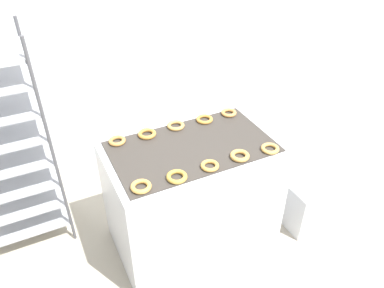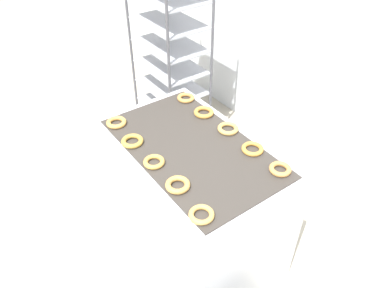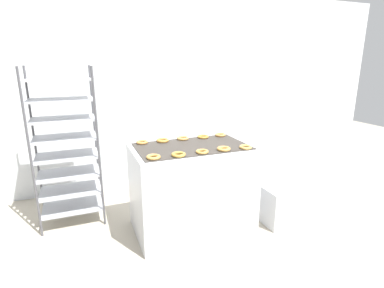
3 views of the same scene
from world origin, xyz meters
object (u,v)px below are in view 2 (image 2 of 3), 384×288
object	(u,v)px
donut_near_center	(154,162)
donut_far_left	(204,112)
donut_near_right	(178,185)
donut_far_right	(253,149)
fryer_machine	(192,201)
donut_near_rightmost	(202,215)
donut_near_left	(132,141)
donut_far_rightmost	(280,169)
donut_far_center	(229,129)
donut_near_leftmost	(116,122)
donut_far_leftmost	(186,98)
baking_rack_cart	(170,56)

from	to	relation	value
donut_near_center	donut_far_left	bearing A→B (deg)	114.18
donut_near_right	donut_far_right	xyz separation A→B (m)	(0.01, 0.53, -0.00)
fryer_machine	donut_near_rightmost	xyz separation A→B (m)	(0.47, -0.28, 0.49)
donut_near_center	donut_near_rightmost	distance (m)	0.47
donut_near_left	donut_far_rightmost	world-z (taller)	same
donut_far_center	donut_far_right	world-z (taller)	donut_far_center
donut_near_left	donut_near_center	world-z (taller)	donut_near_left
donut_near_right	donut_near_leftmost	bearing A→B (deg)	-179.94
fryer_machine	donut_near_rightmost	distance (m)	0.74
fryer_machine	donut_near_right	world-z (taller)	donut_near_right
donut_far_left	donut_far_rightmost	world-z (taller)	same
donut_far_leftmost	donut_far_right	distance (m)	0.71
donut_near_right	donut_far_left	world-z (taller)	donut_near_right
fryer_machine	donut_far_rightmost	world-z (taller)	donut_far_rightmost
baking_rack_cart	donut_near_rightmost	world-z (taller)	baking_rack_cart
donut_near_leftmost	donut_far_left	bearing A→B (deg)	65.95
donut_near_rightmost	donut_far_right	world-z (taller)	same
donut_far_right	donut_far_rightmost	world-z (taller)	donut_far_rightmost
donut_far_right	donut_far_rightmost	distance (m)	0.22
donut_far_rightmost	donut_near_leftmost	bearing A→B (deg)	-150.44
donut_near_center	donut_far_leftmost	world-z (taller)	same
donut_near_rightmost	fryer_machine	bearing A→B (deg)	149.05
fryer_machine	donut_near_left	size ratio (longest dim) A/B	9.18
donut_near_center	donut_far_rightmost	distance (m)	0.71
donut_near_center	donut_far_center	distance (m)	0.55
donut_near_center	donut_far_center	bearing A→B (deg)	89.77
donut_far_right	donut_far_rightmost	xyz separation A→B (m)	(0.22, 0.00, 0.00)
donut_far_leftmost	donut_far_left	size ratio (longest dim) A/B	0.91
donut_near_leftmost	donut_far_leftmost	distance (m)	0.55
donut_near_rightmost	donut_far_left	bearing A→B (deg)	142.06
donut_near_leftmost	donut_near_right	distance (m)	0.72
donut_far_right	donut_far_left	bearing A→B (deg)	179.82
donut_near_right	donut_far_rightmost	bearing A→B (deg)	66.70
donut_near_right	donut_near_center	bearing A→B (deg)	-178.91
donut_near_leftmost	donut_far_rightmost	xyz separation A→B (m)	(0.95, 0.54, -0.00)
donut_near_center	baking_rack_cart	bearing A→B (deg)	143.53
donut_far_left	donut_near_rightmost	bearing A→B (deg)	-37.94
fryer_machine	donut_near_right	size ratio (longest dim) A/B	9.28
donut_near_leftmost	donut_far_center	size ratio (longest dim) A/B	0.97
donut_near_rightmost	donut_far_right	bearing A→B (deg)	112.57
donut_near_center	donut_far_center	size ratio (longest dim) A/B	0.91
donut_near_left	donut_near_center	size ratio (longest dim) A/B	1.10
donut_far_right	donut_near_leftmost	bearing A→B (deg)	-143.46
donut_near_right	donut_near_rightmost	world-z (taller)	donut_near_right
baking_rack_cart	donut_near_center	size ratio (longest dim) A/B	14.27
donut_far_rightmost	donut_far_center	bearing A→B (deg)	178.45
fryer_machine	donut_far_leftmost	distance (m)	0.74
donut_near_leftmost	donut_far_left	world-z (taller)	same
donut_far_leftmost	donut_far_left	world-z (taller)	donut_far_left
donut_far_rightmost	donut_far_leftmost	bearing A→B (deg)	179.38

